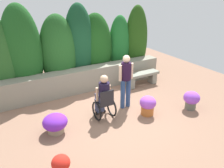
{
  "coord_description": "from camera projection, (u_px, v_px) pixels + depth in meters",
  "views": [
    {
      "loc": [
        -2.76,
        -4.86,
        3.41
      ],
      "look_at": [
        0.08,
        0.23,
        0.85
      ],
      "focal_mm": 34.48,
      "sensor_mm": 36.0,
      "label": 1
    }
  ],
  "objects": [
    {
      "name": "stone_retaining_wall",
      "position": [
        87.0,
        79.0,
        7.87
      ],
      "size": [
        6.04,
        0.5,
        0.84
      ],
      "primitive_type": "cube",
      "color": "gray",
      "rests_on": "ground"
    },
    {
      "name": "flower_pot_purple_near",
      "position": [
        61.0,
        166.0,
        4.13
      ],
      "size": [
        0.36,
        0.36,
        0.54
      ],
      "color": "brown",
      "rests_on": "ground"
    },
    {
      "name": "hedge_backdrop",
      "position": [
        72.0,
        50.0,
        7.88
      ],
      "size": [
        6.26,
        1.05,
        3.07
      ],
      "color": "#285923",
      "rests_on": "ground"
    },
    {
      "name": "flower_pot_small_foreground",
      "position": [
        191.0,
        99.0,
        6.59
      ],
      "size": [
        0.49,
        0.49,
        0.58
      ],
      "color": "#5C5D51",
      "rests_on": "ground"
    },
    {
      "name": "flower_pot_terracotta_by_wall",
      "position": [
        148.0,
        105.0,
        6.3
      ],
      "size": [
        0.48,
        0.48,
        0.59
      ],
      "color": "#B7632C",
      "rests_on": "ground"
    },
    {
      "name": "ground_plane",
      "position": [
        113.0,
        113.0,
        6.49
      ],
      "size": [
        11.71,
        11.71,
        0.0
      ],
      "primitive_type": "plane",
      "color": "#87644F"
    },
    {
      "name": "person_standing_companion",
      "position": [
        126.0,
        78.0,
        6.45
      ],
      "size": [
        0.49,
        0.3,
        1.69
      ],
      "rotation": [
        0.0,
        0.0,
        -0.03
      ],
      "color": "navy",
      "rests_on": "ground"
    },
    {
      "name": "stone_bench",
      "position": [
        142.0,
        77.0,
        8.26
      ],
      "size": [
        1.4,
        0.38,
        0.51
      ],
      "rotation": [
        0.0,
        0.0,
        0.14
      ],
      "color": "gray",
      "rests_on": "ground"
    },
    {
      "name": "person_in_wheelchair",
      "position": [
        103.0,
        98.0,
        6.04
      ],
      "size": [
        0.53,
        0.66,
        1.33
      ],
      "rotation": [
        0.0,
        0.0,
        0.19
      ],
      "color": "black",
      "rests_on": "ground"
    },
    {
      "name": "flower_pot_red_accent",
      "position": [
        55.0,
        123.0,
        5.52
      ],
      "size": [
        0.64,
        0.64,
        0.51
      ],
      "color": "gray",
      "rests_on": "ground"
    }
  ]
}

